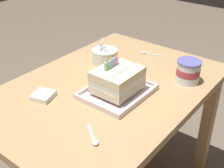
{
  "coord_description": "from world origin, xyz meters",
  "views": [
    {
      "loc": [
        -0.92,
        -0.75,
        1.41
      ],
      "look_at": [
        -0.01,
        -0.04,
        0.73
      ],
      "focal_mm": 48.71,
      "sensor_mm": 36.0,
      "label": 1
    }
  ],
  "objects_px": {
    "bowl_stack": "(105,56)",
    "napkin_pile": "(43,96)",
    "serving_spoon_by_bowls": "(146,53)",
    "birthday_cake": "(117,79)",
    "foil_tray": "(117,92)",
    "serving_spoon_near_tray": "(94,140)",
    "ice_cream_tub": "(188,71)"
  },
  "relations": [
    {
      "from": "bowl_stack",
      "to": "napkin_pile",
      "type": "distance_m",
      "value": 0.43
    },
    {
      "from": "bowl_stack",
      "to": "serving_spoon_by_bowls",
      "type": "relative_size",
      "value": 1.16
    },
    {
      "from": "bowl_stack",
      "to": "napkin_pile",
      "type": "xyz_separation_m",
      "value": [
        -0.43,
        -0.01,
        -0.02
      ]
    },
    {
      "from": "birthday_cake",
      "to": "bowl_stack",
      "type": "distance_m",
      "value": 0.32
    },
    {
      "from": "foil_tray",
      "to": "serving_spoon_near_tray",
      "type": "distance_m",
      "value": 0.32
    },
    {
      "from": "bowl_stack",
      "to": "napkin_pile",
      "type": "height_order",
      "value": "bowl_stack"
    },
    {
      "from": "bowl_stack",
      "to": "serving_spoon_by_bowls",
      "type": "bearing_deg",
      "value": -27.46
    },
    {
      "from": "serving_spoon_near_tray",
      "to": "napkin_pile",
      "type": "xyz_separation_m",
      "value": [
        0.08,
        0.35,
        0.01
      ]
    },
    {
      "from": "ice_cream_tub",
      "to": "serving_spoon_near_tray",
      "type": "distance_m",
      "value": 0.59
    },
    {
      "from": "foil_tray",
      "to": "birthday_cake",
      "type": "bearing_deg",
      "value": 90.0
    },
    {
      "from": "ice_cream_tub",
      "to": "serving_spoon_by_bowls",
      "type": "bearing_deg",
      "value": 65.01
    },
    {
      "from": "birthday_cake",
      "to": "ice_cream_tub",
      "type": "relative_size",
      "value": 1.75
    },
    {
      "from": "bowl_stack",
      "to": "serving_spoon_near_tray",
      "type": "bearing_deg",
      "value": -144.09
    },
    {
      "from": "bowl_stack",
      "to": "serving_spoon_near_tray",
      "type": "distance_m",
      "value": 0.63
    },
    {
      "from": "foil_tray",
      "to": "serving_spoon_by_bowls",
      "type": "relative_size",
      "value": 2.48
    },
    {
      "from": "serving_spoon_near_tray",
      "to": "napkin_pile",
      "type": "relative_size",
      "value": 1.01
    },
    {
      "from": "ice_cream_tub",
      "to": "serving_spoon_near_tray",
      "type": "relative_size",
      "value": 1.01
    },
    {
      "from": "ice_cream_tub",
      "to": "serving_spoon_near_tray",
      "type": "height_order",
      "value": "ice_cream_tub"
    },
    {
      "from": "birthday_cake",
      "to": "napkin_pile",
      "type": "bearing_deg",
      "value": 134.0
    },
    {
      "from": "foil_tray",
      "to": "birthday_cake",
      "type": "relative_size",
      "value": 1.52
    },
    {
      "from": "serving_spoon_near_tray",
      "to": "napkin_pile",
      "type": "height_order",
      "value": "napkin_pile"
    },
    {
      "from": "foil_tray",
      "to": "bowl_stack",
      "type": "xyz_separation_m",
      "value": [
        0.21,
        0.24,
        0.03
      ]
    },
    {
      "from": "foil_tray",
      "to": "birthday_cake",
      "type": "height_order",
      "value": "birthday_cake"
    },
    {
      "from": "ice_cream_tub",
      "to": "napkin_pile",
      "type": "distance_m",
      "value": 0.66
    },
    {
      "from": "serving_spoon_by_bowls",
      "to": "ice_cream_tub",
      "type": "bearing_deg",
      "value": -114.99
    },
    {
      "from": "foil_tray",
      "to": "napkin_pile",
      "type": "height_order",
      "value": "same"
    },
    {
      "from": "serving_spoon_by_bowls",
      "to": "birthday_cake",
      "type": "bearing_deg",
      "value": -163.73
    },
    {
      "from": "birthday_cake",
      "to": "serving_spoon_near_tray",
      "type": "xyz_separation_m",
      "value": [
        -0.3,
        -0.13,
        -0.07
      ]
    },
    {
      "from": "birthday_cake",
      "to": "serving_spoon_by_bowls",
      "type": "distance_m",
      "value": 0.46
    },
    {
      "from": "birthday_cake",
      "to": "ice_cream_tub",
      "type": "bearing_deg",
      "value": -33.68
    },
    {
      "from": "serving_spoon_near_tray",
      "to": "foil_tray",
      "type": "bearing_deg",
      "value": 22.96
    },
    {
      "from": "foil_tray",
      "to": "ice_cream_tub",
      "type": "distance_m",
      "value": 0.35
    }
  ]
}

